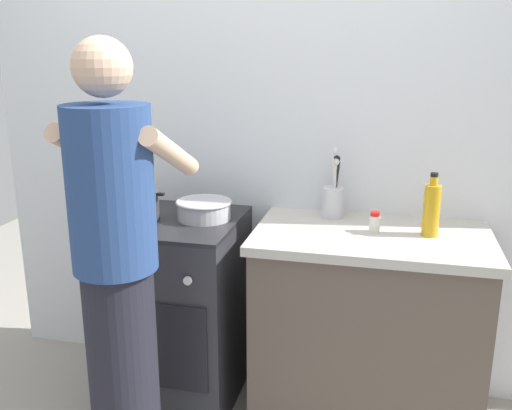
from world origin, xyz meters
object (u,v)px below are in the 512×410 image
at_px(mixing_bowl, 204,209).
at_px(utensil_crock, 333,199).
at_px(stove_range, 177,308).
at_px(pot, 140,206).
at_px(oil_bottle, 431,209).
at_px(spice_bottle, 375,222).
at_px(person, 118,278).

xyz_separation_m(mixing_bowl, utensil_crock, (0.57, 0.17, 0.04)).
relative_size(stove_range, mixing_bowl, 3.49).
relative_size(pot, utensil_crock, 0.74).
distance_m(mixing_bowl, utensil_crock, 0.60).
relative_size(mixing_bowl, oil_bottle, 0.96).
xyz_separation_m(mixing_bowl, spice_bottle, (0.77, -0.01, -0.00)).
distance_m(stove_range, person, 0.73).
bearing_deg(pot, person, -73.47).
relative_size(pot, mixing_bowl, 0.94).
height_order(stove_range, person, person).
xyz_separation_m(stove_range, oil_bottle, (1.13, 0.03, 0.56)).
bearing_deg(mixing_bowl, spice_bottle, -0.76).
bearing_deg(pot, oil_bottle, 3.34).
relative_size(pot, oil_bottle, 0.90).
height_order(stove_range, spice_bottle, spice_bottle).
relative_size(stove_range, pot, 3.73).
distance_m(oil_bottle, person, 1.29).
xyz_separation_m(stove_range, person, (0.03, -0.61, 0.41)).
bearing_deg(stove_range, mixing_bowl, 13.93).
bearing_deg(utensil_crock, oil_bottle, -22.21).
bearing_deg(person, stove_range, 92.52).
bearing_deg(utensil_crock, spice_bottle, -42.02).
distance_m(stove_range, mixing_bowl, 0.52).
relative_size(oil_bottle, person, 0.16).
distance_m(spice_bottle, oil_bottle, 0.24).
distance_m(pot, mixing_bowl, 0.29).
bearing_deg(stove_range, oil_bottle, 1.47).
bearing_deg(spice_bottle, utensil_crock, 137.98).
relative_size(spice_bottle, oil_bottle, 0.33).
bearing_deg(stove_range, spice_bottle, 1.55).
height_order(mixing_bowl, person, person).
bearing_deg(oil_bottle, stove_range, -178.53).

